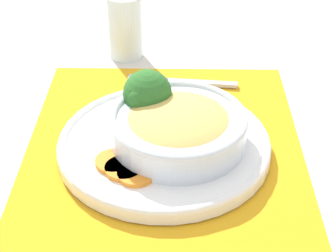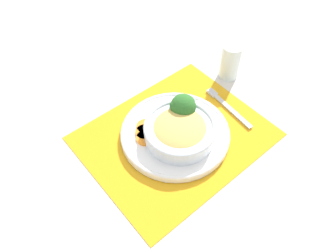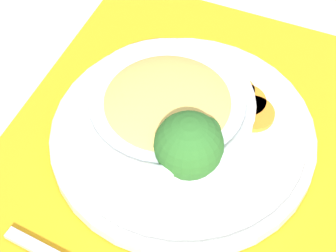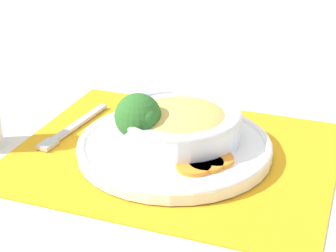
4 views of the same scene
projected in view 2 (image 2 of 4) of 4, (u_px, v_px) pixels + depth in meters
The scene contains 10 objects.
ground_plane at pixel (175, 136), 0.89m from camera, with size 4.00×4.00×0.00m, color beige.
placemat at pixel (175, 136), 0.89m from camera, with size 0.51×0.43×0.00m.
plate at pixel (175, 133), 0.88m from camera, with size 0.29×0.29×0.02m.
bowl at pixel (180, 130), 0.84m from camera, with size 0.19×0.19×0.05m.
broccoli_floret at pixel (183, 107), 0.87m from camera, with size 0.07×0.07×0.08m.
carrot_slice_near at pixel (145, 126), 0.88m from camera, with size 0.05×0.05×0.01m.
carrot_slice_middle at pixel (145, 132), 0.87m from camera, with size 0.05×0.05×0.01m.
carrot_slice_far at pixel (145, 138), 0.86m from camera, with size 0.05×0.05×0.01m.
water_glass at pixel (230, 63), 1.00m from camera, with size 0.06×0.06×0.11m.
fork at pixel (224, 104), 0.96m from camera, with size 0.02×0.18×0.01m.
Camera 2 is at (-0.33, -0.43, 0.71)m, focal length 35.00 mm.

